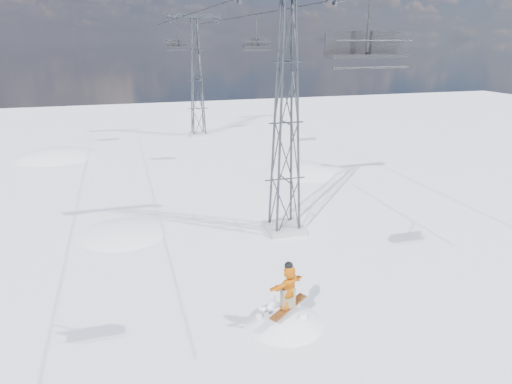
{
  "coord_description": "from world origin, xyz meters",
  "views": [
    {
      "loc": [
        -6.64,
        -11.98,
        9.2
      ],
      "look_at": [
        -1.58,
        4.96,
        3.28
      ],
      "focal_mm": 32.0,
      "sensor_mm": 36.0,
      "label": 1
    }
  ],
  "objects_px": {
    "lift_tower_far": "(197,80)",
    "snowboarder_jump": "(284,363)",
    "lift_chair_near": "(366,47)",
    "lift_tower_near": "(286,123)"
  },
  "relations": [
    {
      "from": "snowboarder_jump",
      "to": "lift_tower_far",
      "type": "bearing_deg",
      "value": 85.28
    },
    {
      "from": "lift_chair_near",
      "to": "snowboarder_jump",
      "type": "bearing_deg",
      "value": 98.44
    },
    {
      "from": "lift_tower_near",
      "to": "snowboarder_jump",
      "type": "distance_m",
      "value": 10.68
    },
    {
      "from": "lift_tower_near",
      "to": "lift_chair_near",
      "type": "relative_size",
      "value": 5.08
    },
    {
      "from": "lift_tower_near",
      "to": "lift_chair_near",
      "type": "height_order",
      "value": "lift_tower_near"
    },
    {
      "from": "lift_tower_far",
      "to": "lift_chair_near",
      "type": "height_order",
      "value": "lift_tower_far"
    },
    {
      "from": "lift_tower_far",
      "to": "lift_chair_near",
      "type": "bearing_deg",
      "value": -93.52
    },
    {
      "from": "lift_tower_near",
      "to": "lift_chair_near",
      "type": "distance_m",
      "value": 11.54
    },
    {
      "from": "snowboarder_jump",
      "to": "lift_chair_near",
      "type": "distance_m",
      "value": 11.19
    },
    {
      "from": "lift_tower_far",
      "to": "snowboarder_jump",
      "type": "height_order",
      "value": "lift_tower_far"
    }
  ]
}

